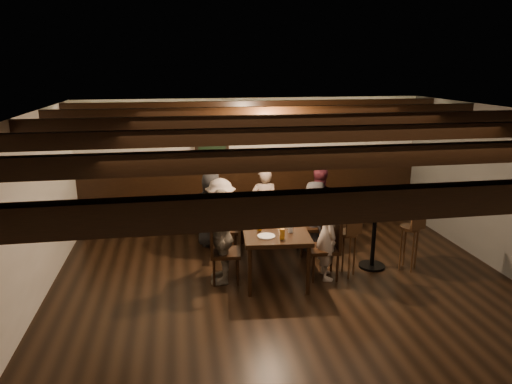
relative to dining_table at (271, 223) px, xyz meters
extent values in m
plane|color=black|center=(0.09, -1.40, -0.69)|extent=(7.00, 7.00, 0.00)
plane|color=black|center=(0.09, -1.40, 1.71)|extent=(7.00, 7.00, 0.00)
plane|color=beige|center=(0.09, 2.10, 0.51)|extent=(6.50, 0.00, 6.50)
plane|color=beige|center=(-3.16, -1.40, 0.51)|extent=(0.00, 7.00, 7.00)
cube|color=black|center=(0.09, 2.06, -0.14)|extent=(6.50, 0.08, 1.10)
cube|color=black|center=(-0.71, 1.80, -0.46)|extent=(3.00, 0.45, 0.45)
cube|color=black|center=(-0.71, 2.00, 1.06)|extent=(0.62, 0.12, 0.72)
cube|color=black|center=(-0.71, 1.93, 1.06)|extent=(0.50, 0.02, 0.58)
cube|color=black|center=(0.09, -4.30, 1.62)|extent=(6.50, 0.10, 0.16)
cube|color=black|center=(0.09, -3.14, 1.62)|extent=(6.50, 0.10, 0.16)
cube|color=black|center=(0.09, -1.98, 1.62)|extent=(6.50, 0.10, 0.16)
cube|color=black|center=(0.09, -0.82, 1.62)|extent=(6.50, 0.10, 0.16)
cube|color=black|center=(0.09, 0.34, 1.62)|extent=(6.50, 0.10, 0.16)
cube|color=black|center=(0.09, 1.50, 1.62)|extent=(6.50, 0.10, 0.16)
sphere|color=#FFE099|center=(-2.66, 1.48, 1.50)|extent=(0.07, 0.07, 0.07)
sphere|color=#FFE099|center=(-1.29, 1.48, 1.50)|extent=(0.07, 0.07, 0.07)
sphere|color=#FFE099|center=(0.09, 1.48, 1.50)|extent=(0.07, 0.07, 0.07)
sphere|color=#FFE099|center=(1.46, 1.48, 1.50)|extent=(0.07, 0.07, 0.07)
sphere|color=#FFE099|center=(2.84, 1.48, 1.50)|extent=(0.07, 0.07, 0.07)
cube|color=black|center=(0.00, 0.00, 0.03)|extent=(1.07, 2.06, 0.06)
cylinder|color=black|center=(-0.47, -0.90, -0.34)|extent=(0.06, 0.06, 0.69)
cylinder|color=black|center=(-0.31, 0.97, -0.34)|extent=(0.06, 0.06, 0.69)
cylinder|color=black|center=(0.31, -0.97, -0.34)|extent=(0.06, 0.06, 0.69)
cylinder|color=black|center=(0.47, 0.90, -0.34)|extent=(0.06, 0.06, 0.69)
cube|color=black|center=(-0.66, 0.51, -0.25)|extent=(0.46, 0.46, 0.05)
cube|color=black|center=(-0.85, 0.53, 0.01)|extent=(0.08, 0.42, 0.46)
cube|color=black|center=(-0.74, -0.39, -0.26)|extent=(0.44, 0.44, 0.05)
cube|color=black|center=(-0.92, -0.37, -0.01)|extent=(0.07, 0.41, 0.45)
cube|color=black|center=(0.74, 0.39, -0.24)|extent=(0.47, 0.47, 0.05)
cube|color=black|center=(0.93, 0.37, 0.03)|extent=(0.08, 0.43, 0.47)
cube|color=black|center=(0.66, -0.51, -0.25)|extent=(0.46, 0.46, 0.05)
cube|color=black|center=(0.85, -0.53, 0.01)|extent=(0.08, 0.42, 0.46)
imported|color=black|center=(-0.82, 0.98, -0.04)|extent=(0.67, 0.47, 1.30)
imported|color=gray|center=(0.09, 1.05, -0.04)|extent=(0.50, 0.35, 1.30)
imported|color=#4E1B26|center=(0.98, 0.82, -0.02)|extent=(0.69, 0.56, 1.33)
imported|color=gray|center=(-0.71, 0.51, -0.05)|extent=(0.55, 0.86, 1.28)
imported|color=gray|center=(-0.79, -0.38, -0.01)|extent=(0.40, 0.82, 1.36)
imported|color=#252528|center=(0.79, 0.38, -0.08)|extent=(0.43, 0.62, 1.21)
imported|color=#B4A598|center=(0.71, -0.51, -0.01)|extent=(0.36, 0.52, 1.35)
cylinder|color=#BF7219|center=(-0.22, 0.72, 0.13)|extent=(0.07, 0.07, 0.14)
cylinder|color=#BF7219|center=(0.31, 0.63, 0.13)|extent=(0.07, 0.07, 0.14)
cylinder|color=#BF7219|center=(-0.29, 0.13, 0.13)|extent=(0.07, 0.07, 0.14)
cylinder|color=silver|center=(0.32, 0.17, 0.13)|extent=(0.07, 0.07, 0.14)
cylinder|color=#BF7219|center=(-0.26, -0.43, 0.13)|extent=(0.07, 0.07, 0.14)
cylinder|color=silver|center=(0.15, -0.57, 0.13)|extent=(0.07, 0.07, 0.14)
cylinder|color=#BF7219|center=(-0.02, -0.80, 0.13)|extent=(0.07, 0.07, 0.14)
cylinder|color=white|center=(-0.21, -0.68, 0.07)|extent=(0.24, 0.24, 0.01)
cylinder|color=white|center=(0.15, -0.31, 0.07)|extent=(0.24, 0.24, 0.01)
cube|color=black|center=(0.00, -0.05, 0.12)|extent=(0.15, 0.10, 0.12)
cylinder|color=beige|center=(0.15, 0.29, 0.09)|extent=(0.05, 0.05, 0.05)
cylinder|color=black|center=(1.51, -0.32, -0.67)|extent=(0.39, 0.39, 0.04)
cylinder|color=black|center=(1.51, -0.32, -0.22)|extent=(0.06, 0.06, 0.89)
cylinder|color=black|center=(1.51, -0.32, 0.24)|extent=(0.54, 0.54, 0.04)
cylinder|color=#361C11|center=(1.01, -0.52, -0.03)|extent=(0.30, 0.30, 0.04)
cube|color=#361C11|center=(1.05, -0.65, 0.13)|extent=(0.26, 0.10, 0.29)
cylinder|color=#361C11|center=(2.01, -0.47, -0.03)|extent=(0.30, 0.30, 0.04)
cube|color=#361C11|center=(2.04, -0.61, 0.13)|extent=(0.27, 0.09, 0.29)
camera|label=1|loc=(-1.33, -6.33, 2.28)|focal=32.00mm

